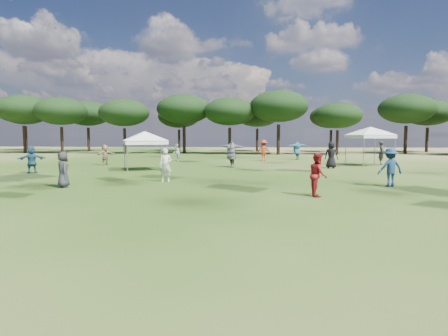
{
  "coord_description": "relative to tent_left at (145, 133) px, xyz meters",
  "views": [
    {
      "loc": [
        0.3,
        -0.73,
        2.33
      ],
      "look_at": [
        -0.09,
        4.21,
        1.89
      ],
      "focal_mm": 30.0,
      "sensor_mm": 36.0,
      "label": 1
    }
  ],
  "objects": [
    {
      "name": "festival_crowd",
      "position": [
        7.48,
        2.2,
        -1.56
      ],
      "size": [
        29.01,
        22.75,
        1.89
      ],
      "color": "#313036",
      "rests_on": "ground"
    },
    {
      "name": "tree_line",
      "position": [
        9.19,
        24.04,
        2.99
      ],
      "size": [
        108.78,
        17.63,
        7.77
      ],
      "color": "black",
      "rests_on": "ground"
    },
    {
      "name": "tent_right",
      "position": [
        15.83,
        4.81,
        0.37
      ],
      "size": [
        5.21,
        5.21,
        3.23
      ],
      "rotation": [
        0.0,
        0.0,
        0.27
      ],
      "color": "gray",
      "rests_on": "ground"
    },
    {
      "name": "tent_left",
      "position": [
        0.0,
        0.0,
        0.0
      ],
      "size": [
        4.97,
        4.97,
        2.86
      ],
      "rotation": [
        0.0,
        0.0,
        0.4
      ],
      "color": "gray",
      "rests_on": "ground"
    }
  ]
}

